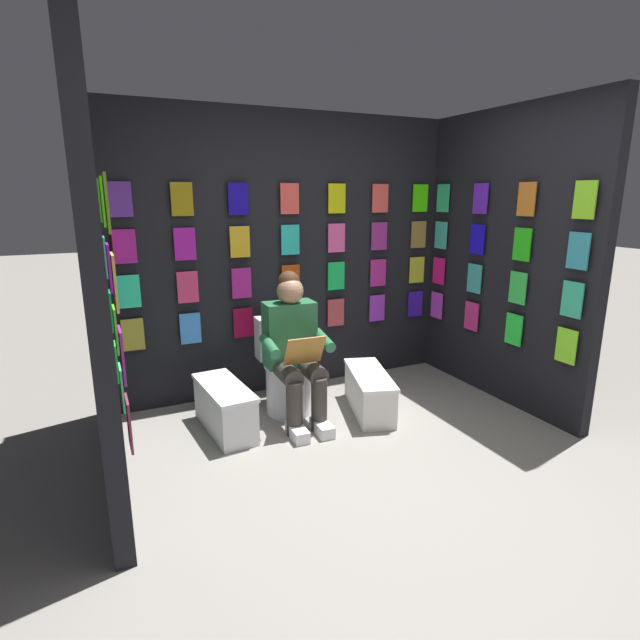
% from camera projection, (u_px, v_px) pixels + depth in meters
% --- Properties ---
extents(ground_plane, '(30.00, 30.00, 0.00)m').
position_uv_depth(ground_plane, '(404.00, 489.00, 3.08)').
color(ground_plane, gray).
extents(display_wall_back, '(3.22, 0.14, 2.47)m').
position_uv_depth(display_wall_back, '(287.00, 255.00, 4.48)').
color(display_wall_back, black).
rests_on(display_wall_back, ground).
extents(display_wall_left, '(0.14, 1.89, 2.47)m').
position_uv_depth(display_wall_left, '(504.00, 259.00, 4.26)').
color(display_wall_left, black).
rests_on(display_wall_left, ground).
extents(display_wall_right, '(0.14, 1.89, 2.47)m').
position_uv_depth(display_wall_right, '(94.00, 287.00, 2.95)').
color(display_wall_right, black).
rests_on(display_wall_right, ground).
extents(toilet, '(0.41, 0.56, 0.77)m').
position_uv_depth(toilet, '(286.00, 372.00, 4.17)').
color(toilet, white).
rests_on(toilet, ground).
extents(person_reading, '(0.54, 0.69, 1.19)m').
position_uv_depth(person_reading, '(295.00, 348.00, 3.90)').
color(person_reading, '#286B42').
rests_on(person_reading, ground).
extents(comic_longbox_near, '(0.35, 0.76, 0.37)m').
position_uv_depth(comic_longbox_near, '(225.00, 408.00, 3.80)').
color(comic_longbox_near, silver).
rests_on(comic_longbox_near, ground).
extents(comic_longbox_far, '(0.50, 0.83, 0.34)m').
position_uv_depth(comic_longbox_far, '(369.00, 392.00, 4.14)').
color(comic_longbox_far, white).
rests_on(comic_longbox_far, ground).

